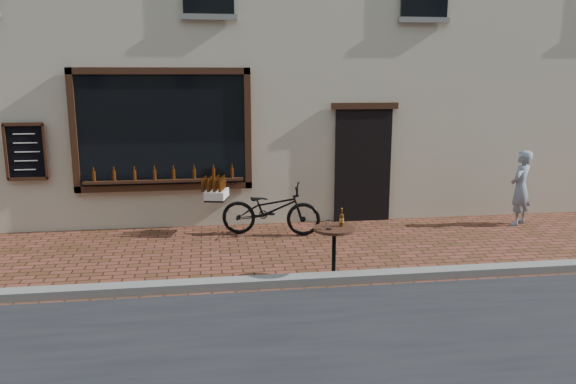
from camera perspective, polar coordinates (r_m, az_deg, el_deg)
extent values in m
plane|color=#4C2C18|center=(7.68, 0.57, -9.93)|extent=(90.00, 90.00, 0.00)
cube|color=slate|center=(7.84, 0.34, -8.99)|extent=(90.00, 0.25, 0.12)
cube|color=black|center=(10.57, -12.63, 6.16)|extent=(3.00, 0.06, 2.00)
cube|color=black|center=(10.50, -12.90, 11.91)|extent=(3.24, 0.10, 0.12)
cube|color=black|center=(10.71, -12.38, 0.50)|extent=(3.24, 0.10, 0.12)
cube|color=black|center=(10.78, -20.96, 5.77)|extent=(0.12, 0.10, 2.24)
cube|color=black|center=(10.55, -4.11, 6.40)|extent=(0.12, 0.10, 2.24)
cube|color=black|center=(10.63, -12.43, 1.13)|extent=(2.90, 0.16, 0.05)
cube|color=black|center=(11.06, 7.60, 2.66)|extent=(1.10, 0.10, 2.20)
cube|color=black|center=(10.91, 7.81, 8.66)|extent=(1.30, 0.10, 0.12)
cube|color=black|center=(11.05, -25.08, 3.73)|extent=(0.62, 0.04, 0.92)
cylinder|color=#3D1C07|center=(10.78, -19.10, 1.54)|extent=(0.06, 0.06, 0.19)
cylinder|color=#3D1C07|center=(10.72, -17.22, 1.61)|extent=(0.06, 0.06, 0.19)
cylinder|color=#3D1C07|center=(10.67, -15.33, 1.67)|extent=(0.06, 0.06, 0.19)
cylinder|color=#3D1C07|center=(10.63, -13.42, 1.74)|extent=(0.06, 0.06, 0.19)
cylinder|color=#3D1C07|center=(10.60, -11.50, 1.80)|extent=(0.06, 0.06, 0.19)
cylinder|color=#3D1C07|center=(10.58, -9.56, 1.86)|extent=(0.06, 0.06, 0.19)
cylinder|color=#3D1C07|center=(10.58, -7.63, 1.91)|extent=(0.06, 0.06, 0.19)
cylinder|color=#3D1C07|center=(10.59, -5.70, 1.97)|extent=(0.06, 0.06, 0.19)
imported|color=black|center=(10.11, -1.75, -1.77)|extent=(1.88, 1.02, 0.94)
cube|color=black|center=(10.23, -7.25, -0.68)|extent=(0.46, 0.57, 0.03)
cube|color=white|center=(10.21, -7.26, -0.19)|extent=(0.46, 0.59, 0.15)
cylinder|color=#3D1C07|center=(9.98, -6.93, 0.53)|extent=(0.06, 0.06, 0.20)
cylinder|color=#3D1C07|center=(10.00, -7.52, 0.54)|extent=(0.06, 0.06, 0.20)
cylinder|color=#3D1C07|center=(10.02, -8.10, 0.55)|extent=(0.06, 0.06, 0.20)
cylinder|color=#3D1C07|center=(10.05, -8.67, 0.56)|extent=(0.06, 0.06, 0.20)
cylinder|color=#3D1C07|center=(10.10, -6.79, 0.67)|extent=(0.06, 0.06, 0.20)
cylinder|color=#3D1C07|center=(10.12, -7.36, 0.68)|extent=(0.06, 0.06, 0.20)
cylinder|color=#3D1C07|center=(10.14, -7.94, 0.69)|extent=(0.06, 0.06, 0.20)
cylinder|color=#3D1C07|center=(10.17, -8.51, 0.70)|extent=(0.06, 0.06, 0.20)
cylinder|color=#3D1C07|center=(10.22, -6.64, 0.81)|extent=(0.06, 0.06, 0.20)
cylinder|color=#3D1C07|center=(10.24, -7.21, 0.82)|extent=(0.06, 0.06, 0.20)
cylinder|color=#3D1C07|center=(10.26, -7.78, 0.83)|extent=(0.06, 0.06, 0.20)
cylinder|color=#3D1C07|center=(10.28, -8.34, 0.83)|extent=(0.06, 0.06, 0.20)
cylinder|color=#3D1C07|center=(10.34, -6.50, 0.94)|extent=(0.06, 0.06, 0.20)
cylinder|color=#3D1C07|center=(10.36, -7.07, 0.95)|extent=(0.06, 0.06, 0.20)
cylinder|color=black|center=(8.10, 4.63, -8.66)|extent=(0.43, 0.43, 0.03)
cylinder|color=black|center=(7.99, 4.68, -6.26)|extent=(0.06, 0.06, 0.68)
cylinder|color=black|center=(7.88, 4.72, -3.77)|extent=(0.59, 0.59, 0.04)
cylinder|color=gold|center=(7.93, 5.47, -2.85)|extent=(0.06, 0.06, 0.06)
cylinder|color=white|center=(7.77, 4.14, -3.35)|extent=(0.08, 0.08, 0.13)
imported|color=gray|center=(11.61, 22.55, 0.39)|extent=(0.63, 0.60, 1.44)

